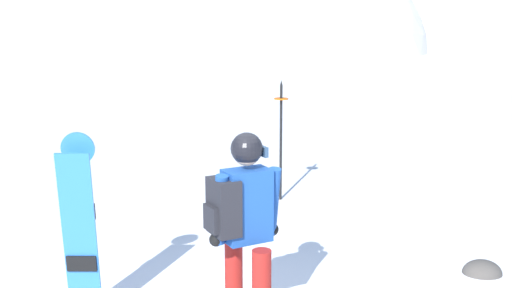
# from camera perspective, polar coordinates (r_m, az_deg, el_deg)

# --- Properties ---
(ridge_peak_main) EXTENTS (30.87, 27.78, 17.49)m
(ridge_peak_main) POSITION_cam_1_polar(r_m,az_deg,el_deg) (44.12, -5.42, 8.31)
(ridge_peak_main) COLOR white
(ridge_peak_main) RESTS_ON ground
(ridge_peak_far) EXTENTS (30.16, 27.14, 11.23)m
(ridge_peak_far) POSITION_cam_1_polar(r_m,az_deg,el_deg) (60.76, 20.71, 8.55)
(ridge_peak_far) COLOR white
(ridge_peak_far) RESTS_ON ground
(snowboarder_main) EXTENTS (1.02, 1.65, 1.71)m
(snowboarder_main) POSITION_cam_1_polar(r_m,az_deg,el_deg) (5.09, -1.03, -7.84)
(snowboarder_main) COLOR orange
(snowboarder_main) RESTS_ON ground
(spare_snowboard) EXTENTS (0.28, 0.23, 1.65)m
(spare_snowboard) POSITION_cam_1_polar(r_m,az_deg,el_deg) (5.62, -15.26, -7.25)
(spare_snowboard) COLOR blue
(spare_snowboard) RESTS_ON ground
(piste_marker_near) EXTENTS (0.20, 0.20, 1.70)m
(piste_marker_near) POSITION_cam_1_polar(r_m,az_deg,el_deg) (8.92, 2.32, 1.09)
(piste_marker_near) COLOR black
(piste_marker_near) RESTS_ON ground
(rock_dark) EXTENTS (0.38, 0.33, 0.27)m
(rock_dark) POSITION_cam_1_polar(r_m,az_deg,el_deg) (12.90, -14.90, -0.38)
(rock_dark) COLOR #4C4742
(rock_dark) RESTS_ON ground
(rock_mid) EXTENTS (0.40, 0.34, 0.28)m
(rock_mid) POSITION_cam_1_polar(r_m,az_deg,el_deg) (7.06, 19.51, -10.78)
(rock_mid) COLOR #4C4742
(rock_mid) RESTS_ON ground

